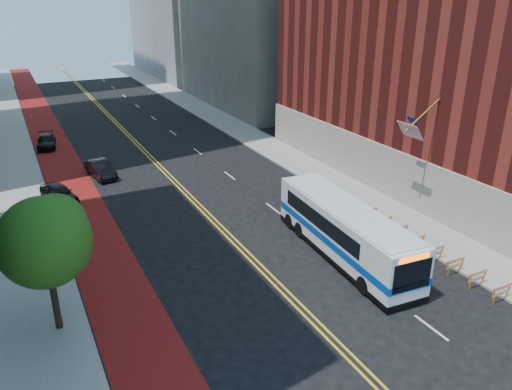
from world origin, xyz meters
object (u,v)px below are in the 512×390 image
object	(u,v)px
street_tree	(45,238)
car_c	(46,141)
car_b	(100,169)
transit_bus	(344,230)
car_a	(59,193)

from	to	relation	value
street_tree	car_c	xyz separation A→B (m)	(2.56, 32.35, -4.28)
street_tree	car_b	distance (m)	22.01
street_tree	car_b	xyz separation A→B (m)	(5.87, 20.80, -4.19)
street_tree	transit_bus	size ratio (longest dim) A/B	0.54
street_tree	car_a	xyz separation A→B (m)	(1.94, 16.57, -4.21)
car_c	car_a	bearing A→B (deg)	-85.42
street_tree	car_a	bearing A→B (deg)	83.31
car_b	car_c	xyz separation A→B (m)	(-3.31, 11.55, -0.09)
transit_bus	street_tree	bearing A→B (deg)	-177.12
street_tree	car_a	size ratio (longest dim) A/B	1.63
car_a	street_tree	bearing A→B (deg)	-114.76
transit_bus	car_a	world-z (taller)	transit_bus
street_tree	transit_bus	world-z (taller)	street_tree
car_c	car_b	bearing A→B (deg)	-67.20
transit_bus	car_c	size ratio (longest dim) A/B	2.83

